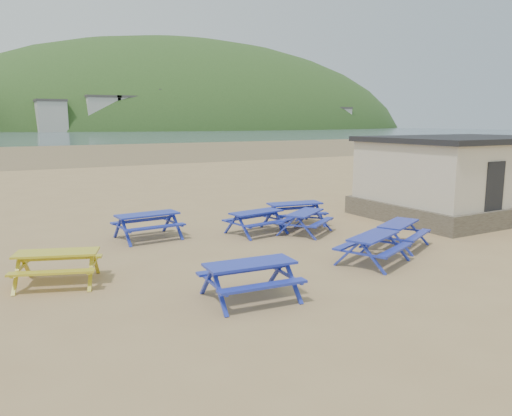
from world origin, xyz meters
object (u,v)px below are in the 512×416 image
picnic_table_blue_a (256,222)px  picnic_table_yellow (58,268)px  amenity_block (462,176)px  picnic_table_blue_b (295,214)px

picnic_table_blue_a → picnic_table_yellow: picnic_table_yellow is taller
picnic_table_yellow → amenity_block: 15.57m
picnic_table_blue_a → picnic_table_blue_b: bearing=7.5°
picnic_table_blue_b → picnic_table_yellow: size_ratio=0.97×
picnic_table_yellow → picnic_table_blue_a: bearing=39.2°
picnic_table_blue_b → amenity_block: amenity_block is taller
picnic_table_yellow → amenity_block: amenity_block is taller
picnic_table_blue_b → picnic_table_yellow: 9.05m
amenity_block → picnic_table_blue_a: bearing=172.9°
picnic_table_blue_a → picnic_table_blue_b: picnic_table_blue_b is taller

